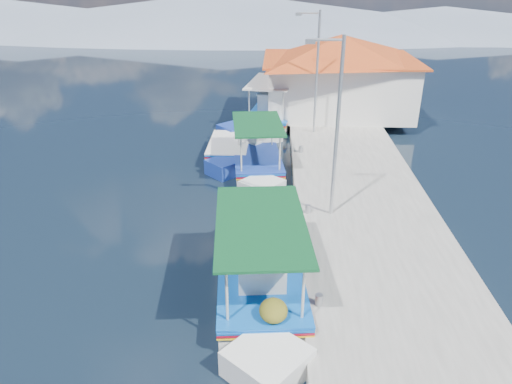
{
  "coord_description": "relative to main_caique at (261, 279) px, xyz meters",
  "views": [
    {
      "loc": [
        2.62,
        -12.75,
        8.33
      ],
      "look_at": [
        1.98,
        1.94,
        1.3
      ],
      "focal_mm": 33.21,
      "sensor_mm": 36.0,
      "label": 1
    }
  ],
  "objects": [
    {
      "name": "caique_green_canopy",
      "position": [
        -0.43,
        8.76,
        -0.12
      ],
      "size": [
        2.51,
        6.75,
        2.54
      ],
      "rotation": [
        0.0,
        0.0,
        -0.11
      ],
      "color": "silver",
      "rests_on": "ground"
    },
    {
      "name": "mountain_ridge",
      "position": [
        4.25,
        57.98,
        1.54
      ],
      "size": [
        171.4,
        96.0,
        5.5
      ],
      "color": "gray",
      "rests_on": "ground"
    },
    {
      "name": "lamp_post_far",
      "position": [
        2.22,
        12.98,
        3.35
      ],
      "size": [
        1.21,
        0.14,
        6.0
      ],
      "color": "#A5A8AD",
      "rests_on": "quay"
    },
    {
      "name": "ground",
      "position": [
        -2.29,
        1.98,
        -0.5
      ],
      "size": [
        160.0,
        160.0,
        0.0
      ],
      "primitive_type": "plane",
      "color": "black",
      "rests_on": "ground"
    },
    {
      "name": "harbor_building",
      "position": [
        3.91,
        16.98,
        2.27
      ],
      "size": [
        10.49,
        10.49,
        4.4
      ],
      "color": "silver",
      "rests_on": "quay"
    },
    {
      "name": "lamp_post_near",
      "position": [
        2.22,
        3.98,
        3.35
      ],
      "size": [
        1.21,
        0.14,
        6.0
      ],
      "color": "#A5A8AD",
      "rests_on": "quay"
    },
    {
      "name": "caique_far",
      "position": [
        0.06,
        15.83,
        0.01
      ],
      "size": [
        3.17,
        7.88,
        2.8
      ],
      "rotation": [
        0.0,
        0.0,
        0.16
      ],
      "color": "silver",
      "rests_on": "ground"
    },
    {
      "name": "caique_blue_hull",
      "position": [
        -1.9,
        10.69,
        -0.2
      ],
      "size": [
        1.89,
        6.29,
        1.12
      ],
      "rotation": [
        0.0,
        0.0,
        0.01
      ],
      "color": "navy",
      "rests_on": "ground"
    },
    {
      "name": "main_caique",
      "position": [
        0.0,
        0.0,
        0.0
      ],
      "size": [
        2.74,
        7.91,
        2.61
      ],
      "rotation": [
        0.0,
        0.0,
        -0.09
      ],
      "color": "silver",
      "rests_on": "ground"
    },
    {
      "name": "quay",
      "position": [
        3.61,
        7.98,
        -0.25
      ],
      "size": [
        5.0,
        44.0,
        0.5
      ],
      "primitive_type": "cube",
      "color": "#A4A19A",
      "rests_on": "ground"
    },
    {
      "name": "bollards",
      "position": [
        1.51,
        7.23,
        0.15
      ],
      "size": [
        0.2,
        17.2,
        0.3
      ],
      "color": "#A5A8AD",
      "rests_on": "quay"
    }
  ]
}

